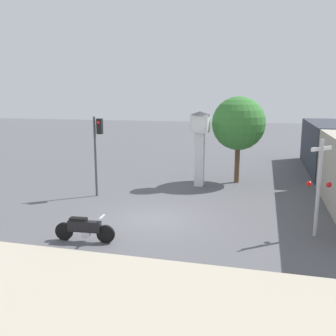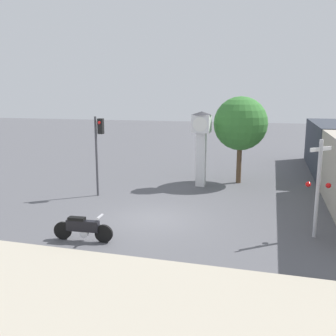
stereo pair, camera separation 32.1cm
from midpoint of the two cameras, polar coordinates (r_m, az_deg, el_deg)
name	(u,v)px [view 1 (the left image)]	position (r m, az deg, el deg)	size (l,w,h in m)	color
ground_plane	(154,219)	(16.46, -2.76, -7.82)	(120.00, 120.00, 0.00)	#56565B
sidewalk_strip	(76,304)	(10.53, -14.78, -19.41)	(36.00, 6.00, 0.10)	#B2A893
motorcycle	(84,229)	(14.30, -13.26, -9.01)	(2.30, 0.50, 1.01)	black
clock_tower	(200,137)	(21.92, 4.46, 4.77)	(1.22, 1.22, 4.40)	white
traffic_light	(97,142)	(19.92, -11.15, 3.90)	(0.50, 0.35, 4.23)	#47474C
railroad_crossing_signal	(319,184)	(15.03, 21.43, -2.33)	(0.90, 0.82, 3.74)	#B7B7BC
street_tree	(239,124)	(23.01, 10.30, 6.68)	(3.22, 3.22, 5.26)	brown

